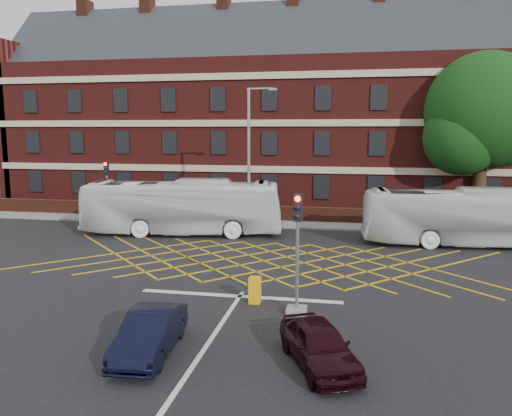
% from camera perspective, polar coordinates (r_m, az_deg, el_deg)
% --- Properties ---
extents(ground, '(120.00, 120.00, 0.00)m').
position_cam_1_polar(ground, '(23.10, 0.05, -7.32)').
color(ground, black).
rests_on(ground, ground).
extents(victorian_building, '(51.00, 12.17, 20.40)m').
position_cam_1_polar(victorian_building, '(43.99, 5.78, 10.62)').
color(victorian_building, '#531715').
rests_on(victorian_building, ground).
extents(boundary_wall, '(56.00, 0.50, 1.10)m').
position_cam_1_polar(boundary_wall, '(35.53, 3.93, -0.71)').
color(boundary_wall, '#4D2014').
rests_on(boundary_wall, ground).
extents(far_pavement, '(60.00, 3.00, 0.12)m').
position_cam_1_polar(far_pavement, '(34.64, 3.73, -1.78)').
color(far_pavement, slate).
rests_on(far_pavement, ground).
extents(box_junction_hatching, '(8.22, 8.22, 0.02)m').
position_cam_1_polar(box_junction_hatching, '(24.99, 0.90, -6.05)').
color(box_junction_hatching, '#CC990C').
rests_on(box_junction_hatching, ground).
extents(stop_line, '(8.00, 0.30, 0.02)m').
position_cam_1_polar(stop_line, '(19.82, -1.86, -10.05)').
color(stop_line, silver).
rests_on(stop_line, ground).
extents(centre_line, '(0.15, 14.00, 0.02)m').
position_cam_1_polar(centre_line, '(14.04, -7.95, -18.42)').
color(centre_line, silver).
rests_on(centre_line, ground).
extents(bus_left, '(12.61, 4.52, 3.43)m').
position_cam_1_polar(bus_left, '(31.44, -8.37, 0.12)').
color(bus_left, white).
rests_on(bus_left, ground).
extents(bus_right, '(11.75, 3.39, 3.24)m').
position_cam_1_polar(bus_right, '(30.44, 23.05, -0.97)').
color(bus_right, silver).
rests_on(bus_right, ground).
extents(car_navy, '(1.63, 3.89, 1.25)m').
position_cam_1_polar(car_navy, '(15.20, -12.03, -13.79)').
color(car_navy, black).
rests_on(car_navy, ground).
extents(car_maroon, '(2.81, 3.87, 1.23)m').
position_cam_1_polar(car_maroon, '(14.29, 7.22, -15.23)').
color(car_maroon, black).
rests_on(car_maroon, ground).
extents(deciduous_tree, '(8.15, 8.06, 11.83)m').
position_cam_1_polar(deciduous_tree, '(38.41, 24.50, 9.25)').
color(deciduous_tree, black).
rests_on(deciduous_tree, ground).
extents(traffic_light_near, '(0.70, 0.70, 4.27)m').
position_cam_1_polar(traffic_light_near, '(17.65, 4.73, -6.50)').
color(traffic_light_near, slate).
rests_on(traffic_light_near, ground).
extents(traffic_light_far, '(0.70, 0.70, 4.27)m').
position_cam_1_polar(traffic_light_far, '(36.86, -16.60, 1.20)').
color(traffic_light_far, slate).
rests_on(traffic_light_far, ground).
extents(street_lamp, '(2.25, 1.00, 8.99)m').
position_cam_1_polar(street_lamp, '(31.14, -0.70, 2.70)').
color(street_lamp, slate).
rests_on(street_lamp, ground).
extents(direction_signs, '(1.10, 0.16, 2.20)m').
position_cam_1_polar(direction_signs, '(37.19, -14.87, 0.73)').
color(direction_signs, gray).
rests_on(direction_signs, ground).
extents(utility_cabinet, '(0.42, 0.40, 1.00)m').
position_cam_1_polar(utility_cabinet, '(18.97, -0.12, -9.36)').
color(utility_cabinet, '#ECA50D').
rests_on(utility_cabinet, ground).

